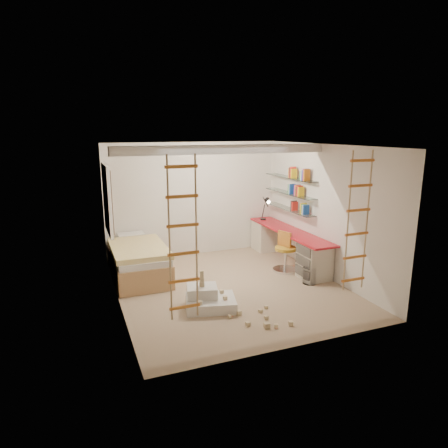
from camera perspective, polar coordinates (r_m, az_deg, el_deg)
name	(u,v)px	position (r m, az deg, el deg)	size (l,w,h in m)	color
floor	(230,287)	(7.52, 0.84, -9.05)	(4.50, 4.50, 0.00)	tan
ceiling_beam	(224,149)	(7.24, 0.00, 10.61)	(4.00, 0.18, 0.16)	white
window_frame	(107,199)	(8.08, -16.36, 3.42)	(0.06, 1.15, 1.35)	white
window_blind	(109,199)	(8.08, -16.08, 3.44)	(0.02, 1.00, 1.20)	#4C2D1E
rope_ladder_left	(183,240)	(5.05, -5.86, -2.23)	(0.41, 0.04, 2.13)	#BD7420
rope_ladder_right	(358,222)	(6.29, 18.54, 0.26)	(0.41, 0.04, 2.13)	orange
waste_bin	(309,275)	(7.83, 12.12, -7.21)	(0.25, 0.25, 0.32)	white
desk	(288,245)	(8.84, 9.10, -3.00)	(0.56, 2.80, 0.75)	red
shelves	(289,193)	(8.91, 9.34, 4.34)	(0.25, 1.80, 0.71)	white
bed	(138,260)	(8.16, -12.19, -5.09)	(1.02, 2.00, 0.69)	#AD7F51
task_lamp	(267,205)	(9.47, 6.10, 2.74)	(0.14, 0.36, 0.57)	black
swivel_chair	(285,257)	(8.36, 8.71, -4.65)	(0.63, 0.63, 0.83)	#BF8F24
play_platform	(208,300)	(6.68, -2.28, -10.76)	(0.93, 0.80, 0.36)	silver
toy_blocks	(239,305)	(6.43, 2.11, -11.46)	(1.23, 1.20, 0.63)	#CCB284
books	(290,186)	(8.89, 9.38, 5.32)	(0.14, 0.64, 0.92)	#194CA5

